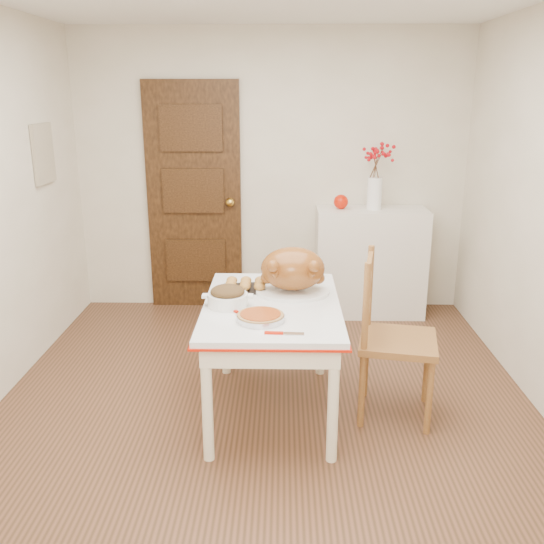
{
  "coord_description": "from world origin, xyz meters",
  "views": [
    {
      "loc": [
        0.11,
        -3.37,
        1.95
      ],
      "look_at": [
        0.04,
        0.05,
        0.91
      ],
      "focal_mm": 39.14,
      "sensor_mm": 36.0,
      "label": 1
    }
  ],
  "objects_px": {
    "kitchen_table": "(272,358)",
    "chair_oak": "(398,337)",
    "turkey_platter": "(293,271)",
    "sideboard": "(370,262)",
    "pumpkin_pie": "(261,316)"
  },
  "relations": [
    {
      "from": "kitchen_table",
      "to": "turkey_platter",
      "type": "bearing_deg",
      "value": 53.96
    },
    {
      "from": "turkey_platter",
      "to": "chair_oak",
      "type": "bearing_deg",
      "value": -18.05
    },
    {
      "from": "kitchen_table",
      "to": "pumpkin_pie",
      "type": "height_order",
      "value": "pumpkin_pie"
    },
    {
      "from": "sideboard",
      "to": "turkey_platter",
      "type": "height_order",
      "value": "turkey_platter"
    },
    {
      "from": "sideboard",
      "to": "turkey_platter",
      "type": "xyz_separation_m",
      "value": [
        -0.72,
        -1.6,
        0.39
      ]
    },
    {
      "from": "sideboard",
      "to": "pumpkin_pie",
      "type": "relative_size",
      "value": 3.59
    },
    {
      "from": "chair_oak",
      "to": "pumpkin_pie",
      "type": "xyz_separation_m",
      "value": [
        -0.83,
        -0.27,
        0.24
      ]
    },
    {
      "from": "chair_oak",
      "to": "kitchen_table",
      "type": "bearing_deg",
      "value": 99.64
    },
    {
      "from": "kitchen_table",
      "to": "turkey_platter",
      "type": "xyz_separation_m",
      "value": [
        0.13,
        0.18,
        0.51
      ]
    },
    {
      "from": "kitchen_table",
      "to": "chair_oak",
      "type": "xyz_separation_m",
      "value": [
        0.77,
        -0.02,
        0.15
      ]
    },
    {
      "from": "pumpkin_pie",
      "to": "turkey_platter",
      "type": "bearing_deg",
      "value": 68.36
    },
    {
      "from": "sideboard",
      "to": "pumpkin_pie",
      "type": "height_order",
      "value": "sideboard"
    },
    {
      "from": "kitchen_table",
      "to": "turkey_platter",
      "type": "relative_size",
      "value": 2.62
    },
    {
      "from": "kitchen_table",
      "to": "chair_oak",
      "type": "relative_size",
      "value": 1.18
    },
    {
      "from": "pumpkin_pie",
      "to": "kitchen_table",
      "type": "bearing_deg",
      "value": 78.84
    }
  ]
}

